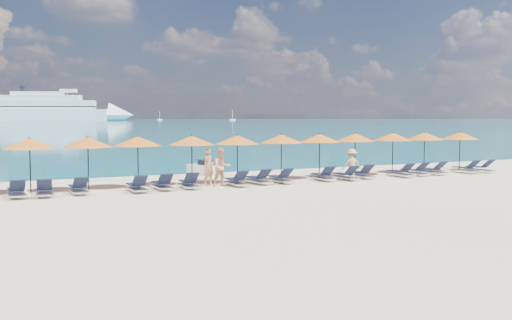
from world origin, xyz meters
name	(u,v)px	position (x,y,z in m)	size (l,w,h in m)	color
ground	(289,196)	(0.00, 0.00, 0.00)	(1400.00, 1400.00, 0.00)	beige
cruise_ship	(60,110)	(54.39, 554.17, 10.26)	(139.33, 75.68, 39.44)	white
sailboat_near	(232,119)	(212.65, 504.87, 1.12)	(5.94, 1.98, 10.89)	white
sailboat_far	(160,119)	(159.92, 581.05, 1.01)	(5.37, 1.79, 9.84)	white
jetski	(204,168)	(-0.02, 9.51, 0.30)	(1.35, 2.22, 0.74)	silver
beachgoer_a	(209,167)	(-1.58, 4.65, 0.84)	(0.61, 0.40, 1.68)	tan
beachgoer_b	(222,167)	(-1.24, 3.94, 0.86)	(0.83, 0.48, 1.71)	tan
beachgoer_c	(352,164)	(5.46, 3.63, 0.76)	(0.99, 0.46, 1.53)	tan
umbrella_2	(29,143)	(-9.05, 5.02, 2.02)	(2.10, 2.10, 2.28)	black
umbrella_3	(88,142)	(-6.78, 5.07, 2.02)	(2.10, 2.10, 2.28)	black
umbrella_4	(138,141)	(-4.66, 5.19, 2.02)	(2.10, 2.10, 2.28)	black
umbrella_5	(192,140)	(-2.19, 5.16, 2.02)	(2.10, 2.10, 2.28)	black
umbrella_6	(237,140)	(-0.06, 4.90, 2.02)	(2.10, 2.10, 2.28)	black
umbrella_7	(281,139)	(2.38, 5.12, 2.02)	(2.10, 2.10, 2.28)	black
umbrella_8	(320,138)	(4.46, 4.97, 2.02)	(2.10, 2.10, 2.28)	black
umbrella_9	(355,137)	(6.72, 5.12, 2.02)	(2.10, 2.10, 2.28)	black
umbrella_10	(393,137)	(9.15, 5.10, 2.02)	(2.10, 2.10, 2.28)	black
umbrella_11	(425,136)	(11.41, 5.18, 2.02)	(2.10, 2.10, 2.28)	black
umbrella_12	(460,136)	(13.76, 4.90, 2.02)	(2.10, 2.10, 2.28)	black
lounger_3	(16,192)	(-9.63, 3.99, 0.24)	(0.68, 1.72, 0.66)	silver
lounger_4	(45,191)	(-8.63, 3.87, 0.24)	(0.79, 1.75, 0.66)	silver
lounger_5	(78,188)	(-7.35, 4.03, 0.24)	(0.67, 1.72, 0.66)	silver
lounger_6	(137,186)	(-5.10, 3.64, 0.24)	(0.63, 1.70, 0.66)	silver
lounger_7	(162,184)	(-3.96, 3.90, 0.24)	(0.64, 1.71, 0.66)	silver
lounger_8	(189,183)	(-2.81, 3.85, 0.24)	(0.76, 1.74, 0.66)	silver
lounger_9	(236,181)	(-0.62, 3.73, 0.24)	(0.62, 1.70, 0.66)	silver
lounger_10	(258,179)	(0.59, 4.01, 0.24)	(0.77, 1.75, 0.66)	silver
lounger_11	(280,178)	(1.68, 3.92, 0.24)	(0.73, 1.74, 0.66)	silver
lounger_12	(323,176)	(4.01, 3.93, 0.24)	(0.73, 1.74, 0.66)	silver
lounger_13	(345,175)	(5.13, 3.69, 0.24)	(0.69, 1.72, 0.66)	silver
lounger_14	(361,174)	(6.34, 4.03, 0.24)	(0.74, 1.74, 0.66)	silver
lounger_15	(401,172)	(8.57, 3.72, 0.24)	(0.63, 1.70, 0.66)	silver
lounger_16	(415,171)	(9.70, 3.94, 0.24)	(0.77, 1.75, 0.66)	silver
lounger_17	(433,170)	(10.88, 3.89, 0.24)	(0.70, 1.73, 0.66)	silver
lounger_18	(466,169)	(13.15, 3.80, 0.24)	(0.62, 1.70, 0.66)	silver
lounger_19	(480,168)	(14.23, 3.83, 0.24)	(0.77, 1.75, 0.66)	silver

